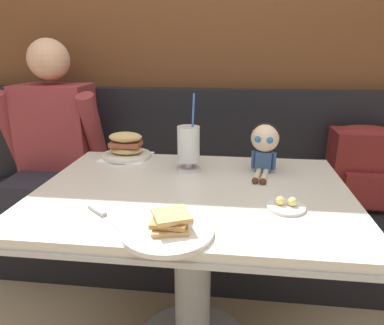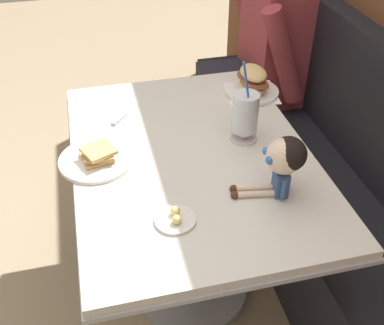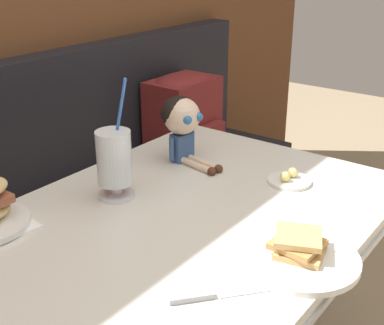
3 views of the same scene
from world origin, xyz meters
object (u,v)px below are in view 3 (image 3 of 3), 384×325
Objects in this scene: toast_plate at (299,255)px; butter_knife at (209,295)px; seated_doll at (182,120)px; backpack at (185,119)px; butter_saucer at (289,180)px; milkshake_glass at (114,161)px.

butter_knife is (-0.21, 0.08, -0.01)m from toast_plate.
toast_plate is 1.11× the size of seated_doll.
seated_doll is (0.50, 0.45, 0.12)m from butter_knife.
seated_doll is at bearing 42.09° from butter_knife.
toast_plate is at bearing -131.17° from backpack.
seated_doll reaches higher than butter_saucer.
backpack is at bearing 39.57° from butter_knife.
butter_knife is at bearing 159.52° from toast_plate.
butter_saucer is 0.56m from butter_knife.
milkshake_glass reaches higher than seated_doll.
milkshake_glass is 0.93m from backpack.
toast_plate is 1.30× the size of butter_knife.
milkshake_glass is 2.62× the size of butter_saucer.
toast_plate is 0.62× the size of backpack.
milkshake_glass is at bearing -153.68° from backpack.
butter_knife is at bearing -168.08° from butter_saucer.
butter_knife is 1.32m from backpack.
milkshake_glass is at bearing 91.27° from toast_plate.
backpack is (0.47, 0.72, -0.09)m from butter_saucer.
butter_saucer is (0.34, 0.19, -0.01)m from toast_plate.
backpack is (0.82, 0.40, -0.18)m from milkshake_glass.
butter_saucer is at bearing -122.88° from backpack.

